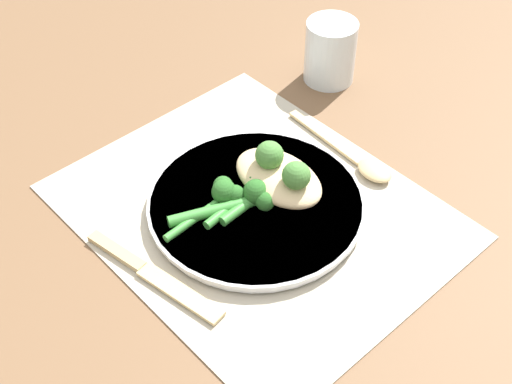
{
  "coord_description": "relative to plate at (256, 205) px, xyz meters",
  "views": [
    {
      "loc": [
        -0.43,
        0.39,
        0.61
      ],
      "look_at": [
        0.0,
        0.0,
        0.03
      ],
      "focal_mm": 50.0,
      "sensor_mm": 36.0,
      "label": 1
    }
  ],
  "objects": [
    {
      "name": "broccoli_stalk_left",
      "position": [
        0.03,
        0.03,
        0.02
      ],
      "size": [
        0.04,
        0.11,
        0.03
      ],
      "rotation": [
        0.0,
        0.0,
        9.48
      ],
      "color": "#3D8E38",
      "rests_on": "plate"
    },
    {
      "name": "knife",
      "position": [
        0.0,
        0.15,
        -0.01
      ],
      "size": [
        0.19,
        0.05,
        0.01
      ],
      "rotation": [
        0.0,
        0.0,
        1.74
      ],
      "color": "tan",
      "rests_on": "placemat"
    },
    {
      "name": "pesto_dollop_primary",
      "position": [
        -0.03,
        -0.03,
        0.05
      ],
      "size": [
        0.03,
        0.03,
        0.03
      ],
      "color": "#477F38",
      "rests_on": "chicken_fillet"
    },
    {
      "name": "placemat",
      "position": [
        0.0,
        0.0,
        -0.01
      ],
      "size": [
        0.44,
        0.35,
        0.0
      ],
      "color": "#B2A893",
      "rests_on": "ground_plane"
    },
    {
      "name": "water_glass",
      "position": [
        0.13,
        -0.26,
        0.03
      ],
      "size": [
        0.07,
        0.07,
        0.09
      ],
      "color": "silver",
      "rests_on": "ground_plane"
    },
    {
      "name": "plate",
      "position": [
        0.0,
        0.0,
        0.0
      ],
      "size": [
        0.26,
        0.26,
        0.01
      ],
      "color": "white",
      "rests_on": "placemat"
    },
    {
      "name": "ground_plane",
      "position": [
        0.0,
        0.0,
        -0.01
      ],
      "size": [
        3.0,
        3.0,
        0.0
      ],
      "primitive_type": "plane",
      "color": "brown"
    },
    {
      "name": "broccoli_stalk_rear",
      "position": [
        0.0,
        0.02,
        0.02
      ],
      "size": [
        0.07,
        0.11,
        0.03
      ],
      "rotation": [
        0.0,
        0.0,
        9.03
      ],
      "color": "#3D8E38",
      "rests_on": "plate"
    },
    {
      "name": "pesto_dollop_secondary",
      "position": [
        0.02,
        -0.04,
        0.05
      ],
      "size": [
        0.03,
        0.03,
        0.03
      ],
      "color": "#477F38",
      "rests_on": "chicken_fillet"
    },
    {
      "name": "spoon",
      "position": [
        -0.03,
        -0.15,
        -0.0
      ],
      "size": [
        0.18,
        0.04,
        0.01
      ],
      "rotation": [
        0.0,
        0.0,
        1.51
      ],
      "color": "tan",
      "rests_on": "placemat"
    },
    {
      "name": "broccoli_stalk_front",
      "position": [
        0.0,
        -0.02,
        0.02
      ],
      "size": [
        0.03,
        0.11,
        0.03
      ],
      "rotation": [
        0.0,
        0.0,
        9.49
      ],
      "color": "#3D8E38",
      "rests_on": "plate"
    },
    {
      "name": "chicken_fillet",
      "position": [
        -0.0,
        -0.04,
        0.02
      ],
      "size": [
        0.12,
        0.08,
        0.03
      ],
      "rotation": [
        0.0,
        0.0,
        6.31
      ],
      "color": "#DBBC89",
      "rests_on": "plate"
    },
    {
      "name": "broccoli_stalk_right",
      "position": [
        0.01,
        -0.0,
        0.02
      ],
      "size": [
        0.03,
        0.1,
        0.03
      ],
      "rotation": [
        0.0,
        0.0,
        9.54
      ],
      "color": "#3D8E38",
      "rests_on": "plate"
    }
  ]
}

